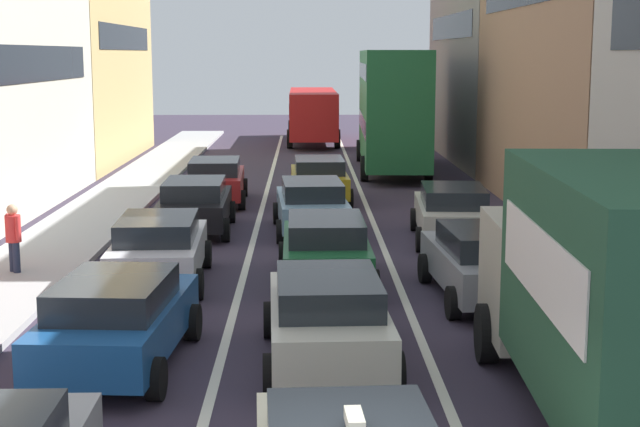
% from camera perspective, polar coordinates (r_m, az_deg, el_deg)
% --- Properties ---
extents(sidewalk_left, '(2.60, 64.00, 0.14)m').
position_cam_1_polar(sidewalk_left, '(28.94, -13.65, -0.39)').
color(sidewalk_left, '#A8A8A8').
rests_on(sidewalk_left, ground).
extents(lane_stripe_left, '(0.16, 60.00, 0.01)m').
position_cam_1_polar(lane_stripe_left, '(28.28, -3.71, -0.51)').
color(lane_stripe_left, silver).
rests_on(lane_stripe_left, ground).
extents(lane_stripe_right, '(0.16, 60.00, 0.01)m').
position_cam_1_polar(lane_stripe_right, '(28.32, 3.18, -0.49)').
color(lane_stripe_right, silver).
rests_on(lane_stripe_right, ground).
extents(building_row_right, '(7.20, 43.90, 12.87)m').
position_cam_1_polar(building_row_right, '(31.96, 18.05, 10.71)').
color(building_row_right, gray).
rests_on(building_row_right, ground).
extents(removalist_box_truck, '(2.94, 7.79, 3.58)m').
position_cam_1_polar(removalist_box_truck, '(12.78, 17.46, -4.29)').
color(removalist_box_truck, '#B7B29E').
rests_on(removalist_box_truck, ground).
extents(sedan_centre_lane_second, '(2.20, 4.37, 1.49)m').
position_cam_1_polar(sedan_centre_lane_second, '(15.28, 0.45, -6.16)').
color(sedan_centre_lane_second, beige).
rests_on(sedan_centre_lane_second, ground).
extents(wagon_left_lane_second, '(2.29, 4.41, 1.49)m').
position_cam_1_polar(wagon_left_lane_second, '(15.46, -12.04, -6.19)').
color(wagon_left_lane_second, '#194C8C').
rests_on(wagon_left_lane_second, ground).
extents(hatchback_centre_lane_third, '(2.11, 4.32, 1.49)m').
position_cam_1_polar(hatchback_centre_lane_third, '(20.50, 0.34, -2.09)').
color(hatchback_centre_lane_third, '#19592D').
rests_on(hatchback_centre_lane_third, ground).
extents(sedan_left_lane_third, '(2.20, 4.37, 1.49)m').
position_cam_1_polar(sedan_left_lane_third, '(20.86, -9.61, -2.02)').
color(sedan_left_lane_third, silver).
rests_on(sedan_left_lane_third, ground).
extents(coupe_centre_lane_fourth, '(2.28, 4.40, 1.49)m').
position_cam_1_polar(coupe_centre_lane_fourth, '(26.35, -0.49, 0.52)').
color(coupe_centre_lane_fourth, '#759EB7').
rests_on(coupe_centre_lane_fourth, ground).
extents(sedan_left_lane_fourth, '(2.14, 4.34, 1.49)m').
position_cam_1_polar(sedan_left_lane_fourth, '(26.71, -7.48, 0.56)').
color(sedan_left_lane_fourth, black).
rests_on(sedan_left_lane_fourth, ground).
extents(sedan_centre_lane_fifth, '(2.17, 4.35, 1.49)m').
position_cam_1_polar(sedan_centre_lane_fifth, '(31.97, -0.06, 2.12)').
color(sedan_centre_lane_fifth, '#B29319').
rests_on(sedan_centre_lane_fifth, ground).
extents(sedan_left_lane_fifth, '(2.19, 4.36, 1.49)m').
position_cam_1_polar(sedan_left_lane_fifth, '(31.82, -6.29, 2.03)').
color(sedan_left_lane_fifth, '#A51E1E').
rests_on(sedan_left_lane_fifth, ground).
extents(sedan_right_lane_behind_truck, '(2.26, 4.40, 1.49)m').
position_cam_1_polar(sedan_right_lane_behind_truck, '(19.53, 9.78, -2.82)').
color(sedan_right_lane_behind_truck, gray).
rests_on(sedan_right_lane_behind_truck, ground).
extents(wagon_right_lane_far, '(2.28, 4.41, 1.49)m').
position_cam_1_polar(wagon_right_lane_far, '(25.44, 7.94, 0.10)').
color(wagon_right_lane_far, beige).
rests_on(wagon_right_lane_far, ground).
extents(bus_mid_queue_primary, '(3.05, 10.58, 5.06)m').
position_cam_1_polar(bus_mid_queue_primary, '(40.26, 4.35, 6.53)').
color(bus_mid_queue_primary, '#1E6033').
rests_on(bus_mid_queue_primary, ground).
extents(bus_far_queue_secondary, '(2.84, 10.51, 2.90)m').
position_cam_1_polar(bus_far_queue_secondary, '(53.26, -0.44, 6.14)').
color(bus_far_queue_secondary, '#B21919').
rests_on(bus_far_queue_secondary, ground).
extents(pedestrian_mid_sidewalk, '(0.40, 0.43, 1.66)m').
position_cam_1_polar(pedestrian_mid_sidewalk, '(22.12, -17.86, -1.30)').
color(pedestrian_mid_sidewalk, '#262D47').
rests_on(pedestrian_mid_sidewalk, ground).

